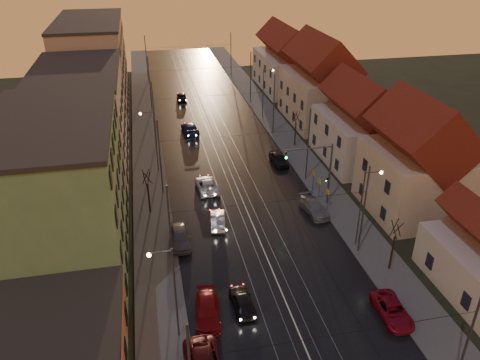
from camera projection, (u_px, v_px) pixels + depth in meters
ground at (301, 338)px, 34.53m from camera, size 160.00×160.00×0.00m
road at (215, 136)px, 69.16m from camera, size 16.00×120.00×0.04m
sidewalk_left at (146, 141)px, 67.32m from camera, size 4.00×120.00×0.15m
sidewalk_right at (280, 130)px, 70.95m from camera, size 4.00×120.00×0.15m
tram_rail_0 at (200, 137)px, 68.75m from camera, size 0.06×120.00×0.03m
tram_rail_1 at (210, 136)px, 69.01m from camera, size 0.06×120.00×0.03m
tram_rail_2 at (220, 135)px, 69.29m from camera, size 0.06×120.00×0.03m
tram_rail_3 at (230, 134)px, 69.55m from camera, size 0.06×120.00×0.03m
apartment_left_1 at (61, 194)px, 40.45m from camera, size 10.00×18.00×13.00m
apartment_left_2 at (82, 120)px, 58.00m from camera, size 10.00×20.00×12.00m
apartment_left_3 at (94, 65)px, 78.32m from camera, size 10.00×24.00×14.00m
house_right_1 at (415, 164)px, 48.07m from camera, size 8.67×10.20×10.80m
house_right_2 at (360, 127)px, 59.71m from camera, size 9.18×12.24×9.20m
house_right_3 at (320, 85)px, 72.16m from camera, size 9.18×14.28×11.50m
house_right_4 at (286, 62)px, 88.10m from camera, size 9.18×16.32×10.00m
catenary_pole_r_0 at (469, 336)px, 28.80m from camera, size 0.16×0.16×9.00m
catenary_pole_l_1 at (170, 233)px, 38.66m from camera, size 0.16×0.16×9.00m
catenary_pole_r_1 at (364, 211)px, 41.79m from camera, size 0.16×0.16×9.00m
catenary_pole_l_2 at (160, 158)px, 51.66m from camera, size 0.16×0.16×9.00m
catenary_pole_r_2 at (308, 145)px, 54.78m from camera, size 0.16×0.16×9.00m
catenary_pole_l_3 at (154, 113)px, 64.65m from camera, size 0.16×0.16×9.00m
catenary_pole_r_3 at (274, 105)px, 67.77m from camera, size 0.16×0.16×9.00m
catenary_pole_l_4 at (150, 83)px, 77.64m from camera, size 0.16×0.16×9.00m
catenary_pole_r_4 at (251, 78)px, 80.77m from camera, size 0.16×0.16×9.00m
catenary_pole_l_5 at (146, 58)px, 93.23m from camera, size 0.16×0.16×9.00m
catenary_pole_r_5 at (231, 54)px, 96.36m from camera, size 0.16×0.16×9.00m
street_lamp_0 at (170, 286)px, 32.33m from camera, size 1.75×0.32×8.00m
street_lamp_1 at (365, 201)px, 42.57m from camera, size 1.75×0.32×8.00m
street_lamp_2 at (153, 135)px, 56.58m from camera, size 1.75×0.32×8.00m
street_lamp_3 at (265, 88)px, 73.75m from camera, size 1.75×0.32×8.00m
traffic_light_mast at (321, 167)px, 49.43m from camera, size 5.30×0.32×7.20m
bare_tree_0 at (148, 193)px, 48.84m from camera, size 1.09×1.09×5.11m
bare_tree_1 at (393, 247)px, 40.42m from camera, size 1.09×1.09×5.11m
bare_tree_2 at (296, 129)px, 64.71m from camera, size 1.09×1.09×5.11m
driving_car_0 at (242, 301)px, 36.99m from camera, size 1.74×4.00×1.34m
driving_car_1 at (218, 220)px, 47.55m from camera, size 1.96×4.23×1.34m
driving_car_2 at (207, 185)px, 54.15m from camera, size 2.57×5.05×1.37m
driving_car_3 at (190, 128)px, 69.72m from camera, size 2.48×5.39×1.53m
driving_car_4 at (182, 97)px, 83.66m from camera, size 1.81×4.21×1.41m
parked_left_2 at (207, 311)px, 36.07m from camera, size 2.33×4.78×1.34m
parked_left_3 at (180, 237)px, 44.72m from camera, size 1.88×4.66×1.59m
parked_right_0 at (392, 310)px, 36.18m from camera, size 2.26×4.59×1.25m
parked_right_1 at (314, 207)px, 49.76m from camera, size 2.42×4.89×1.37m
parked_right_2 at (279, 159)px, 60.31m from camera, size 1.89×4.31×1.45m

